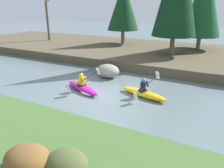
# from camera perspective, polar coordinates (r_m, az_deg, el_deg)

# --- Properties ---
(ground_plane) EXTENTS (90.00, 90.00, 0.00)m
(ground_plane) POSITION_cam_1_polar(r_m,az_deg,el_deg) (11.78, -2.49, -2.55)
(ground_plane) COLOR slate
(riverbank_far) EXTENTS (44.00, 11.31, 0.67)m
(riverbank_far) POSITION_cam_1_polar(r_m,az_deg,el_deg) (20.51, 11.73, 7.80)
(riverbank_far) COLOR brown
(riverbank_far) RESTS_ON ground
(conifer_tree_far_left) EXTENTS (3.20, 3.20, 6.14)m
(conifer_tree_far_left) POSITION_cam_1_polar(r_m,az_deg,el_deg) (23.05, 2.96, 19.75)
(conifer_tree_far_left) COLOR #7A664C
(conifer_tree_far_left) RESTS_ON riverbank_far
(conifer_tree_mid_left) EXTENTS (3.39, 3.39, 7.28)m
(conifer_tree_mid_left) POSITION_cam_1_polar(r_m,az_deg,el_deg) (21.60, 22.93, 19.50)
(conifer_tree_mid_left) COLOR #7A664C
(conifer_tree_mid_left) RESTS_ON riverbank_far
(bare_tree_upstream) EXTENTS (3.09, 3.05, 5.56)m
(bare_tree_upstream) POSITION_cam_1_polar(r_m,az_deg,el_deg) (26.61, -16.44, 16.56)
(bare_tree_upstream) COLOR brown
(bare_tree_upstream) RESTS_ON riverbank_far
(shrub_clump_nearest) EXTENTS (1.16, 0.97, 0.63)m
(shrub_clump_nearest) POSITION_cam_1_polar(r_m,az_deg,el_deg) (5.71, -21.25, -17.94)
(shrub_clump_nearest) COLOR brown
(shrub_clump_nearest) RESTS_ON riverbank_near
(shrub_clump_second) EXTENTS (1.06, 0.88, 0.57)m
(shrub_clump_second) POSITION_cam_1_polar(r_m,az_deg,el_deg) (5.41, -11.75, -19.64)
(shrub_clump_second) COLOR #4C562D
(shrub_clump_second) RESTS_ON riverbank_near
(kayaker_lead) EXTENTS (2.78, 2.04, 1.20)m
(kayaker_lead) POSITION_cam_1_polar(r_m,az_deg,el_deg) (11.42, 8.35, -2.30)
(kayaker_lead) COLOR yellow
(kayaker_lead) RESTS_ON ground
(kayaker_middle) EXTENTS (2.73, 1.99, 1.20)m
(kayaker_middle) POSITION_cam_1_polar(r_m,az_deg,el_deg) (12.13, -7.41, -1.03)
(kayaker_middle) COLOR #C61999
(kayaker_middle) RESTS_ON ground
(boulder_midstream) EXTENTS (1.56, 1.22, 0.88)m
(boulder_midstream) POSITION_cam_1_polar(r_m,az_deg,el_deg) (14.30, -1.10, 3.43)
(boulder_midstream) COLOR gray
(boulder_midstream) RESTS_ON ground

